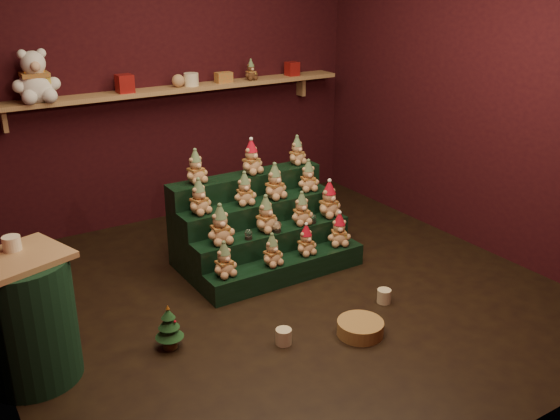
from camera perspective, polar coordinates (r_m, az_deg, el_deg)
ground at (r=4.89m, az=-0.09°, el=-7.64°), size 4.00×4.00×0.00m
back_wall at (r=6.19m, az=-10.47°, el=11.95°), size 4.00×0.10×2.80m
front_wall at (r=2.93m, az=21.74°, el=0.56°), size 4.00×0.10×2.80m
right_wall at (r=5.73m, az=17.86°, el=10.57°), size 0.10×4.00×2.80m
back_shelf at (r=6.05m, az=-9.75°, el=10.76°), size 3.60×0.26×0.24m
riser_tier_front at (r=5.06m, az=0.63°, el=-5.46°), size 1.40×0.22×0.18m
riser_tier_midfront at (r=5.18m, az=-0.69°, el=-3.65°), size 1.40×0.22×0.36m
riser_tier_midback at (r=5.32m, az=-1.93°, el=-1.93°), size 1.40×0.22×0.54m
riser_tier_back at (r=5.46m, az=-3.11°, el=-0.29°), size 1.40×0.22×0.72m
teddy_0 at (r=4.72m, az=-5.13°, el=-4.51°), size 0.21×0.20×0.27m
teddy_1 at (r=4.88m, az=-0.73°, el=-3.66°), size 0.21×0.19×0.26m
teddy_2 at (r=5.06m, az=2.39°, el=-2.74°), size 0.19×0.18×0.25m
teddy_3 at (r=5.25m, az=5.43°, el=-1.78°), size 0.25×0.24×0.28m
teddy_4 at (r=4.84m, az=-5.49°, el=-1.31°), size 0.24×0.22×0.31m
teddy_5 at (r=5.04m, az=-1.31°, el=-0.35°), size 0.26×0.24×0.30m
teddy_6 at (r=5.19m, az=1.99°, el=0.15°), size 0.21×0.20×0.27m
teddy_7 at (r=5.36m, az=4.50°, el=0.99°), size 0.24×0.22×0.31m
teddy_8 at (r=4.95m, az=-7.42°, el=1.23°), size 0.25×0.23×0.28m
teddy_9 at (r=5.12m, az=-3.26°, el=1.97°), size 0.22×0.20×0.27m
teddy_10 at (r=5.24m, az=-0.49°, el=2.63°), size 0.25×0.23×0.30m
teddy_11 at (r=5.44m, az=2.60°, el=3.16°), size 0.23×0.21×0.27m
teddy_12 at (r=5.12m, az=-7.72°, el=3.96°), size 0.22×0.21×0.27m
teddy_13 at (r=5.32m, az=-2.64°, el=4.86°), size 0.25×0.24×0.29m
teddy_14 at (r=5.59m, az=1.56°, el=5.48°), size 0.21×0.19×0.25m
snow_globe_a at (r=4.93m, az=-2.90°, el=-2.22°), size 0.06×0.06×0.08m
snow_globe_b at (r=5.05m, az=-0.28°, el=-1.52°), size 0.07×0.07×0.10m
snow_globe_c at (r=5.24m, az=3.03°, el=-0.81°), size 0.06×0.06×0.08m
side_table at (r=4.07m, az=-22.14°, el=-9.22°), size 0.65×0.59×0.82m
table_ornament at (r=3.96m, az=-23.33°, el=-2.81°), size 0.11×0.11×0.08m
mini_christmas_tree at (r=4.23m, az=-10.11°, el=-10.51°), size 0.19×0.19×0.32m
mug_left at (r=4.27m, az=0.34°, el=-11.49°), size 0.11×0.11×0.11m
mug_right at (r=4.81m, az=9.49°, el=-7.76°), size 0.11×0.11×0.11m
wicker_basket at (r=4.40m, az=7.35°, el=-10.64°), size 0.36×0.36×0.10m
white_bear at (r=5.62m, az=-21.60°, el=11.91°), size 0.40×0.36×0.54m
brown_bear at (r=6.36m, az=-2.68°, el=12.67°), size 0.14×0.13×0.20m
gift_tin_red_a at (r=5.85m, az=-14.02°, el=11.15°), size 0.14×0.14×0.16m
gift_tin_cream at (r=6.08m, az=-8.12°, el=11.73°), size 0.14×0.14×0.12m
gift_tin_red_b at (r=6.63m, az=1.12°, el=12.79°), size 0.12×0.12×0.14m
shelf_plush_ball at (r=6.03m, az=-9.29°, el=11.59°), size 0.12×0.12×0.12m
scarf_gift_box at (r=6.23m, az=-5.17°, el=11.98°), size 0.16×0.10×0.10m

